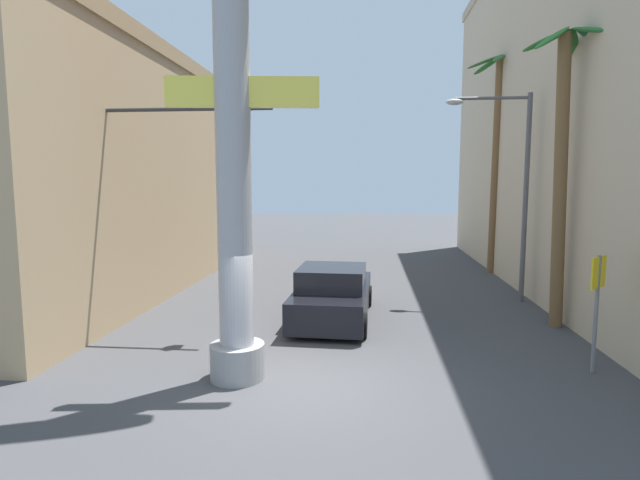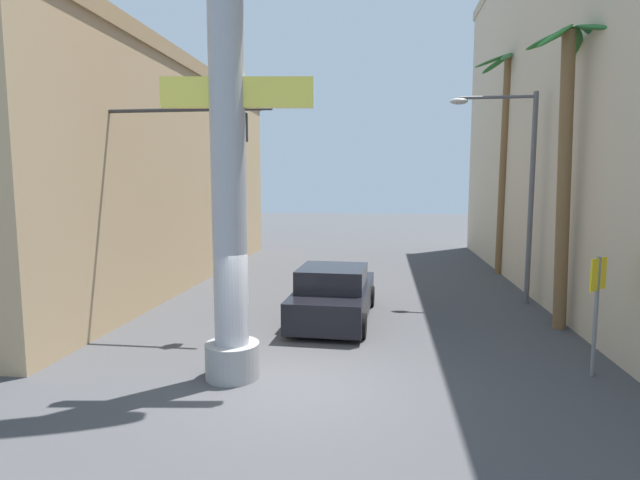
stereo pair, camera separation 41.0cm
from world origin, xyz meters
name	(u,v)px [view 2 (the right image)]	position (x,y,z in m)	size (l,w,h in m)	color
ground_plane	(340,283)	(0.00, 10.00, 0.00)	(87.04, 87.04, 0.00)	#424244
building_left	(92,174)	(-9.76, 9.42, 4.22)	(8.93, 19.76, 8.41)	tan
building_right	(632,94)	(9.76, 9.09, 6.80)	(6.35, 25.34, 13.58)	#C6B293
neon_sign_pole	(228,107)	(-1.30, 0.29, 5.29)	(3.18, 1.08, 10.86)	#9E9EA3
street_lamp	(518,176)	(5.83, 7.48, 4.09)	(2.68, 0.28, 6.67)	#59595E
crossing_sign	(597,298)	(5.87, 1.27, 1.60)	(0.47, 0.47, 2.43)	slate
traffic_light_mast	(139,174)	(-4.65, 3.27, 4.11)	(5.23, 0.32, 5.79)	#333333
car_lead	(334,295)	(0.28, 4.76, 0.70)	(2.23, 4.81, 1.56)	black
palm_tree_near_right	(566,151)	(6.27, 4.62, 4.68)	(2.29, 2.32, 7.82)	brown
palm_tree_far_left	(226,160)	(-6.78, 17.19, 5.06)	(2.46, 2.27, 8.80)	brown
palm_tree_mid_right	(506,141)	(6.62, 12.71, 5.57)	(2.93, 2.71, 9.16)	brown
pedestrian_far_left	(227,242)	(-5.96, 14.43, 0.98)	(0.43, 0.43, 1.67)	#3F3833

